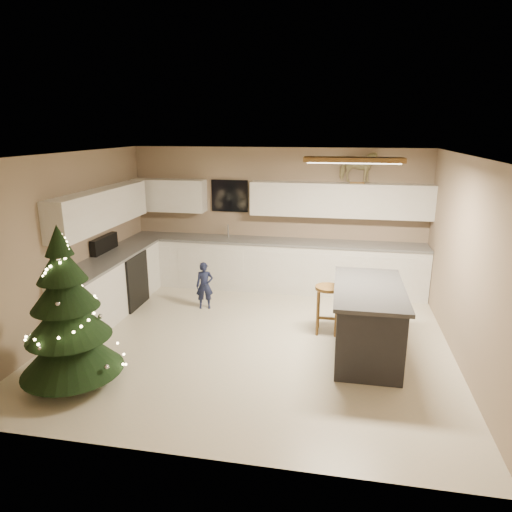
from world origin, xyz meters
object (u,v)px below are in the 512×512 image
Objects in this scene: island at (367,321)px; bar_stool at (328,298)px; toddler at (205,286)px; rocking_horse at (358,167)px; christmas_tree at (68,322)px.

island reaches higher than bar_stool.
toddler is (-2.59, 1.17, -0.08)m from island.
island is 0.79m from bar_stool.
island reaches higher than toddler.
island is 2.70× the size of rocking_horse.
rocking_horse reaches higher than christmas_tree.
island is at bearing -40.68° from toddler.
toddler is (-2.05, 0.59, -0.15)m from bar_stool.
bar_stool is 1.15× the size of rocking_horse.
christmas_tree is at bearing -158.03° from island.
toddler is (0.85, 2.56, -0.40)m from christmas_tree.
bar_stool is 0.91× the size of toddler.
island is 0.88× the size of christmas_tree.
bar_stool is at bearing 34.17° from christmas_tree.
christmas_tree is 2.72m from toddler.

